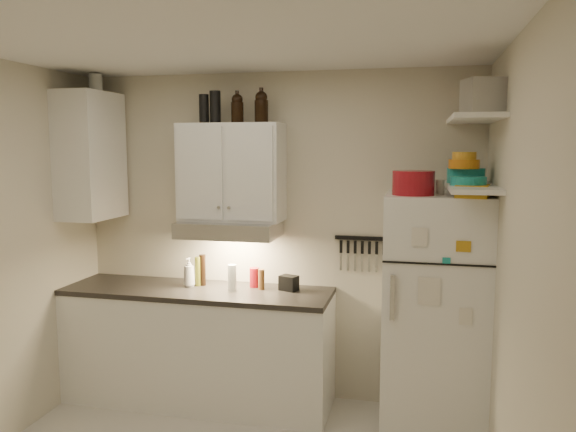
# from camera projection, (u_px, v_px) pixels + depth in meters

# --- Properties ---
(ceiling) EXTENTS (3.20, 3.00, 0.02)m
(ceiling) POSITION_uv_depth(u_px,v_px,m) (201.00, 32.00, 2.89)
(ceiling) COLOR white
(ceiling) RESTS_ON ground
(back_wall) EXTENTS (3.20, 0.02, 2.60)m
(back_wall) POSITION_uv_depth(u_px,v_px,m) (275.00, 237.00, 4.51)
(back_wall) COLOR beige
(back_wall) RESTS_ON ground
(right_wall) EXTENTS (0.02, 3.00, 2.60)m
(right_wall) POSITION_uv_depth(u_px,v_px,m) (521.00, 298.00, 2.69)
(right_wall) COLOR beige
(right_wall) RESTS_ON ground
(base_cabinet) EXTENTS (2.10, 0.60, 0.88)m
(base_cabinet) POSITION_uv_depth(u_px,v_px,m) (198.00, 348.00, 4.44)
(base_cabinet) COLOR white
(base_cabinet) RESTS_ON floor
(countertop) EXTENTS (2.10, 0.62, 0.04)m
(countertop) POSITION_uv_depth(u_px,v_px,m) (197.00, 291.00, 4.39)
(countertop) COLOR #282522
(countertop) RESTS_ON base_cabinet
(upper_cabinet) EXTENTS (0.80, 0.33, 0.75)m
(upper_cabinet) POSITION_uv_depth(u_px,v_px,m) (232.00, 172.00, 4.35)
(upper_cabinet) COLOR white
(upper_cabinet) RESTS_ON back_wall
(side_cabinet) EXTENTS (0.33, 0.55, 1.00)m
(side_cabinet) POSITION_uv_depth(u_px,v_px,m) (90.00, 156.00, 4.46)
(side_cabinet) COLOR white
(side_cabinet) RESTS_ON left_wall
(range_hood) EXTENTS (0.76, 0.46, 0.12)m
(range_hood) POSITION_uv_depth(u_px,v_px,m) (230.00, 229.00, 4.34)
(range_hood) COLOR silver
(range_hood) RESTS_ON back_wall
(fridge) EXTENTS (0.70, 0.68, 1.70)m
(fridge) POSITION_uv_depth(u_px,v_px,m) (435.00, 314.00, 3.95)
(fridge) COLOR white
(fridge) RESTS_ON floor
(shelf_hi) EXTENTS (0.30, 0.95, 0.03)m
(shelf_hi) POSITION_uv_depth(u_px,v_px,m) (474.00, 119.00, 3.61)
(shelf_hi) COLOR white
(shelf_hi) RESTS_ON right_wall
(shelf_lo) EXTENTS (0.30, 0.95, 0.03)m
(shelf_lo) POSITION_uv_depth(u_px,v_px,m) (471.00, 187.00, 3.66)
(shelf_lo) COLOR white
(shelf_lo) RESTS_ON right_wall
(knife_strip) EXTENTS (0.42, 0.02, 0.03)m
(knife_strip) POSITION_uv_depth(u_px,v_px,m) (362.00, 238.00, 4.33)
(knife_strip) COLOR black
(knife_strip) RESTS_ON back_wall
(dutch_oven) EXTENTS (0.29, 0.29, 0.16)m
(dutch_oven) POSITION_uv_depth(u_px,v_px,m) (413.00, 183.00, 3.75)
(dutch_oven) COLOR maroon
(dutch_oven) RESTS_ON fridge
(book_stack) EXTENTS (0.23, 0.27, 0.08)m
(book_stack) POSITION_uv_depth(u_px,v_px,m) (473.00, 191.00, 3.57)
(book_stack) COLOR #C28B18
(book_stack) RESTS_ON fridge
(spice_jar) EXTENTS (0.07, 0.07, 0.10)m
(spice_jar) POSITION_uv_depth(u_px,v_px,m) (440.00, 187.00, 3.81)
(spice_jar) COLOR silver
(spice_jar) RESTS_ON fridge
(stock_pot) EXTENTS (0.29, 0.29, 0.20)m
(stock_pot) POSITION_uv_depth(u_px,v_px,m) (482.00, 104.00, 3.86)
(stock_pot) COLOR silver
(stock_pot) RESTS_ON shelf_hi
(tin_a) EXTENTS (0.21, 0.19, 0.19)m
(tin_a) POSITION_uv_depth(u_px,v_px,m) (482.00, 101.00, 3.58)
(tin_a) COLOR #AAAAAD
(tin_a) RESTS_ON shelf_hi
(tin_b) EXTENTS (0.26, 0.26, 0.21)m
(tin_b) POSITION_uv_depth(u_px,v_px,m) (483.00, 96.00, 3.33)
(tin_b) COLOR #AAAAAD
(tin_b) RESTS_ON shelf_hi
(bowl_teal) EXTENTS (0.25, 0.25, 0.10)m
(bowl_teal) POSITION_uv_depth(u_px,v_px,m) (466.00, 176.00, 3.83)
(bowl_teal) COLOR teal
(bowl_teal) RESTS_ON shelf_lo
(bowl_orange) EXTENTS (0.20, 0.20, 0.06)m
(bowl_orange) POSITION_uv_depth(u_px,v_px,m) (464.00, 164.00, 3.74)
(bowl_orange) COLOR orange
(bowl_orange) RESTS_ON bowl_teal
(bowl_yellow) EXTENTS (0.16, 0.16, 0.05)m
(bowl_yellow) POSITION_uv_depth(u_px,v_px,m) (464.00, 156.00, 3.73)
(bowl_yellow) COLOR gold
(bowl_yellow) RESTS_ON bowl_orange
(plates) EXTENTS (0.27, 0.27, 0.06)m
(plates) POSITION_uv_depth(u_px,v_px,m) (468.00, 181.00, 3.59)
(plates) COLOR teal
(plates) RESTS_ON shelf_lo
(growler_a) EXTENTS (0.12, 0.12, 0.23)m
(growler_a) POSITION_uv_depth(u_px,v_px,m) (237.00, 108.00, 4.27)
(growler_a) COLOR black
(growler_a) RESTS_ON upper_cabinet
(growler_b) EXTENTS (0.13, 0.13, 0.24)m
(growler_b) POSITION_uv_depth(u_px,v_px,m) (261.00, 107.00, 4.24)
(growler_b) COLOR black
(growler_b) RESTS_ON upper_cabinet
(thermos_a) EXTENTS (0.10, 0.10, 0.24)m
(thermos_a) POSITION_uv_depth(u_px,v_px,m) (215.00, 107.00, 4.27)
(thermos_a) COLOR black
(thermos_a) RESTS_ON upper_cabinet
(thermos_b) EXTENTS (0.09, 0.09, 0.22)m
(thermos_b) POSITION_uv_depth(u_px,v_px,m) (204.00, 109.00, 4.28)
(thermos_b) COLOR black
(thermos_b) RESTS_ON upper_cabinet
(side_jar) EXTENTS (0.13, 0.13, 0.14)m
(side_jar) POSITION_uv_depth(u_px,v_px,m) (96.00, 83.00, 4.43)
(side_jar) COLOR silver
(side_jar) RESTS_ON side_cabinet
(soap_bottle) EXTENTS (0.11, 0.11, 0.26)m
(soap_bottle) POSITION_uv_depth(u_px,v_px,m) (189.00, 271.00, 4.43)
(soap_bottle) COLOR white
(soap_bottle) RESTS_ON countertop
(pepper_mill) EXTENTS (0.06, 0.06, 0.16)m
(pepper_mill) POSITION_uv_depth(u_px,v_px,m) (261.00, 279.00, 4.35)
(pepper_mill) COLOR brown
(pepper_mill) RESTS_ON countertop
(oil_bottle) EXTENTS (0.05, 0.05, 0.23)m
(oil_bottle) POSITION_uv_depth(u_px,v_px,m) (198.00, 271.00, 4.46)
(oil_bottle) COLOR #575916
(oil_bottle) RESTS_ON countertop
(vinegar_bottle) EXTENTS (0.06, 0.06, 0.25)m
(vinegar_bottle) POSITION_uv_depth(u_px,v_px,m) (203.00, 270.00, 4.47)
(vinegar_bottle) COLOR black
(vinegar_bottle) RESTS_ON countertop
(clear_bottle) EXTENTS (0.09, 0.09, 0.20)m
(clear_bottle) POSITION_uv_depth(u_px,v_px,m) (232.00, 278.00, 4.31)
(clear_bottle) COLOR silver
(clear_bottle) RESTS_ON countertop
(red_jar) EXTENTS (0.09, 0.09, 0.15)m
(red_jar) POSITION_uv_depth(u_px,v_px,m) (254.00, 277.00, 4.42)
(red_jar) COLOR maroon
(red_jar) RESTS_ON countertop
(caddy) EXTENTS (0.16, 0.14, 0.11)m
(caddy) POSITION_uv_depth(u_px,v_px,m) (289.00, 283.00, 4.32)
(caddy) COLOR black
(caddy) RESTS_ON countertop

